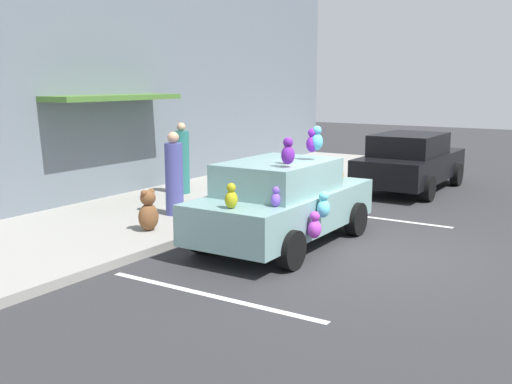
{
  "coord_description": "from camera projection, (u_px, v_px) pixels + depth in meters",
  "views": [
    {
      "loc": [
        -9.32,
        -3.78,
        2.93
      ],
      "look_at": [
        -0.08,
        2.1,
        0.9
      ],
      "focal_mm": 42.22,
      "sensor_mm": 36.0,
      "label": 1
    }
  ],
  "objects": [
    {
      "name": "parking_stripe_front",
      "position": [
        369.0,
        217.0,
        13.11
      ],
      "size": [
        0.12,
        3.6,
        0.01
      ],
      "primitive_type": "cube",
      "color": "silver",
      "rests_on": "ground"
    },
    {
      "name": "sidewalk",
      "position": [
        144.0,
        216.0,
        12.89
      ],
      "size": [
        24.0,
        4.0,
        0.15
      ],
      "primitive_type": "cube",
      "color": "gray",
      "rests_on": "ground"
    },
    {
      "name": "parking_stripe_rear",
      "position": [
        211.0,
        295.0,
        8.32
      ],
      "size": [
        0.12,
        3.6,
        0.01
      ],
      "primitive_type": "cube",
      "color": "silver",
      "rests_on": "ground"
    },
    {
      "name": "teddy_bear_on_sidewalk",
      "position": [
        148.0,
        211.0,
        11.28
      ],
      "size": [
        0.41,
        0.35,
        0.79
      ],
      "color": "brown",
      "rests_on": "sidewalk"
    },
    {
      "name": "pedestrian_near_shopfront",
      "position": [
        174.0,
        177.0,
        12.55
      ],
      "size": [
        0.38,
        0.38,
        1.75
      ],
      "color": "#484B96",
      "rests_on": "sidewalk"
    },
    {
      "name": "plush_covered_car",
      "position": [
        283.0,
        201.0,
        10.8
      ],
      "size": [
        4.12,
        2.05,
        2.15
      ],
      "color": "#779E9C",
      "rests_on": "ground"
    },
    {
      "name": "parked_sedan_behind",
      "position": [
        410.0,
        161.0,
        16.24
      ],
      "size": [
        4.33,
        2.01,
        1.54
      ],
      "color": "black",
      "rests_on": "ground"
    },
    {
      "name": "ground_plane",
      "position": [
        362.0,
        255.0,
        10.27
      ],
      "size": [
        60.0,
        60.0,
        0.0
      ],
      "primitive_type": "plane",
      "color": "#2D2D30"
    },
    {
      "name": "pedestrian_by_lamp",
      "position": [
        182.0,
        161.0,
        14.98
      ],
      "size": [
        0.38,
        0.38,
        1.77
      ],
      "color": "#276C67",
      "rests_on": "sidewalk"
    },
    {
      "name": "storefront_building",
      "position": [
        68.0,
        69.0,
        13.46
      ],
      "size": [
        24.0,
        1.25,
        6.4
      ],
      "color": "slate",
      "rests_on": "ground"
    }
  ]
}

